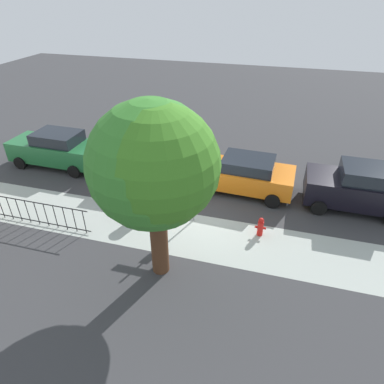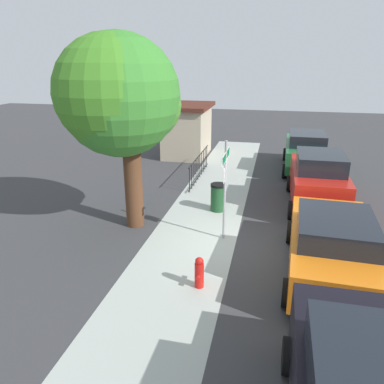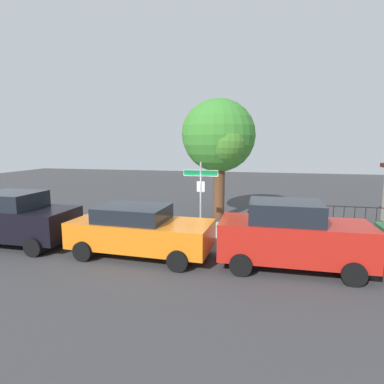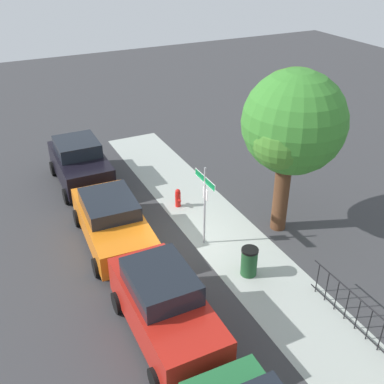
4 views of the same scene
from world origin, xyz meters
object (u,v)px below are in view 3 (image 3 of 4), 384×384
object	(u,v)px
car_red	(292,236)
trash_bin	(254,222)
car_orange	(140,230)
car_black	(18,219)
fire_hydrant	(141,221)
shade_tree	(218,136)
street_sign	(201,186)

from	to	relation	value
car_red	trash_bin	world-z (taller)	car_red
car_orange	car_red	distance (m)	4.81
car_black	fire_hydrant	distance (m)	4.71
car_red	fire_hydrant	bearing A→B (deg)	152.54
car_black	shade_tree	bearing A→B (deg)	42.81
street_sign	car_red	bearing A→B (deg)	-41.16
car_red	trash_bin	xyz separation A→B (m)	(-1.17, 3.40, -0.51)
shade_tree	car_orange	distance (m)	7.02
car_red	trash_bin	bearing A→B (deg)	109.00
fire_hydrant	car_black	bearing A→B (deg)	-140.70
car_red	fire_hydrant	world-z (taller)	car_red
car_red	shade_tree	bearing A→B (deg)	116.96
car_orange	fire_hydrant	bearing A→B (deg)	113.76
street_sign	car_orange	size ratio (longest dim) A/B	0.63
car_red	trash_bin	size ratio (longest dim) A/B	4.39
car_black	fire_hydrant	xyz separation A→B (m)	(3.62, 2.96, -0.59)
shade_tree	car_red	distance (m)	7.45
shade_tree	car_orange	size ratio (longest dim) A/B	1.24
car_orange	shade_tree	bearing A→B (deg)	76.68
fire_hydrant	trash_bin	bearing A→B (deg)	3.57
shade_tree	fire_hydrant	world-z (taller)	shade_tree
street_sign	car_red	size ratio (longest dim) A/B	0.69
shade_tree	car_black	size ratio (longest dim) A/B	1.44
car_black	fire_hydrant	size ratio (longest dim) A/B	5.23
fire_hydrant	street_sign	bearing A→B (deg)	-4.26
street_sign	fire_hydrant	bearing A→B (deg)	175.74
car_red	car_orange	bearing A→B (deg)	179.29
shade_tree	fire_hydrant	bearing A→B (deg)	-134.39
street_sign	fire_hydrant	world-z (taller)	street_sign
shade_tree	car_red	bearing A→B (deg)	-62.97
car_orange	car_red	xyz separation A→B (m)	(4.81, -0.05, 0.15)
street_sign	car_orange	bearing A→B (deg)	-117.63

